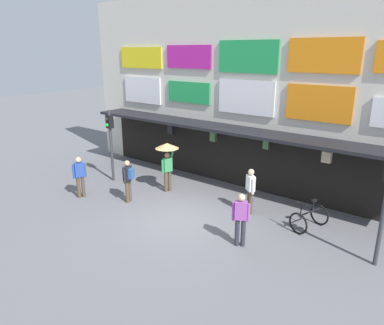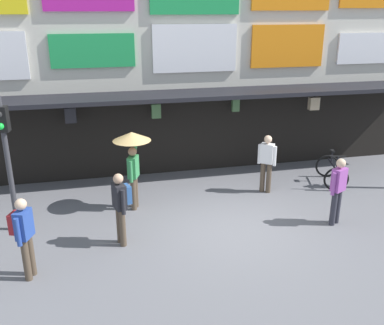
# 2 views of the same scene
# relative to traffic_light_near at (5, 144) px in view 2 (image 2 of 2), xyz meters

# --- Properties ---
(ground_plane) EXTENTS (80.00, 80.00, 0.00)m
(ground_plane) POSITION_rel_traffic_light_near_xyz_m (5.01, -1.02, -2.14)
(ground_plane) COLOR slate
(shopfront) EXTENTS (18.00, 2.60, 8.00)m
(shopfront) POSITION_rel_traffic_light_near_xyz_m (5.01, 3.54, 1.82)
(shopfront) COLOR beige
(shopfront) RESTS_ON ground
(traffic_light_near) EXTENTS (0.31, 0.34, 3.20)m
(traffic_light_near) POSITION_rel_traffic_light_near_xyz_m (0.00, 0.00, 0.00)
(traffic_light_near) COLOR #38383D
(traffic_light_near) RESTS_ON ground
(bicycle_parked) EXTENTS (1.02, 1.32, 1.05)m
(bicycle_parked) POSITION_rel_traffic_light_near_xyz_m (8.73, 0.90, -1.75)
(bicycle_parked) COLOR black
(bicycle_parked) RESTS_ON ground
(pedestrian_in_purple) EXTENTS (0.43, 0.51, 1.68)m
(pedestrian_in_purple) POSITION_rel_traffic_light_near_xyz_m (2.39, -1.21, -1.16)
(pedestrian_in_purple) COLOR brown
(pedestrian_in_purple) RESTS_ON ground
(pedestrian_with_umbrella) EXTENTS (0.96, 0.96, 2.08)m
(pedestrian_with_umbrella) POSITION_rel_traffic_light_near_xyz_m (2.84, 0.54, -0.50)
(pedestrian_with_umbrella) COLOR brown
(pedestrian_with_umbrella) RESTS_ON ground
(pedestrian_in_red) EXTENTS (0.44, 0.50, 1.68)m
(pedestrian_in_red) POSITION_rel_traffic_light_near_xyz_m (0.51, -2.07, -1.16)
(pedestrian_in_red) COLOR brown
(pedestrian_in_red) RESTS_ON ground
(pedestrian_in_white) EXTENTS (0.48, 0.36, 1.68)m
(pedestrian_in_white) POSITION_rel_traffic_light_near_xyz_m (7.49, -1.41, -1.19)
(pedestrian_in_white) COLOR #2D2D38
(pedestrian_in_white) RESTS_ON ground
(pedestrian_in_green) EXTENTS (0.44, 0.39, 1.68)m
(pedestrian_in_green) POSITION_rel_traffic_light_near_xyz_m (6.58, 0.78, -1.19)
(pedestrian_in_green) COLOR brown
(pedestrian_in_green) RESTS_ON ground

